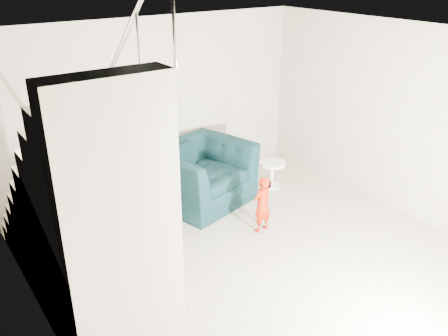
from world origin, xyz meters
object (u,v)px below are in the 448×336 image
Objects in this scene: side_table at (272,170)px; staircase at (87,231)px; toddler at (262,204)px; armchair at (201,174)px.

staircase reaches higher than side_table.
side_table is (1.01, 0.97, -0.11)m from toddler.
staircase is (-2.45, -0.18, 0.55)m from toddler.
armchair is 3.18× the size of side_table.
side_table is 0.12× the size of staircase.
armchair is at bearing 31.78° from staircase.
staircase is (-2.25, -1.39, 0.50)m from armchair.
armchair is 2.70m from staircase.
staircase is (-3.46, -1.15, 0.65)m from side_table.
toddler is at bearing 4.28° from staircase.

